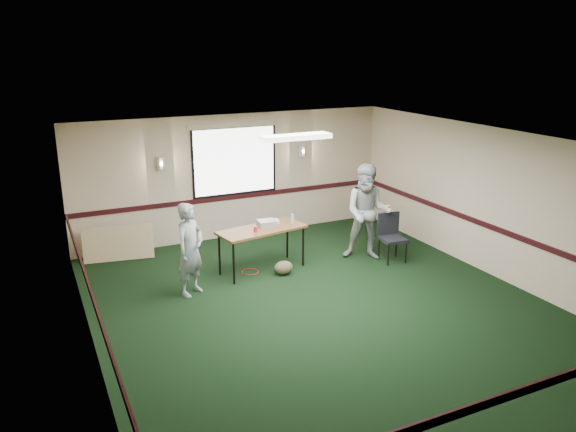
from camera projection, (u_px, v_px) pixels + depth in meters
name	position (u px, v px, depth m)	size (l,w,h in m)	color
ground	(322.00, 308.00, 9.10)	(8.00, 8.00, 0.00)	black
room_shell	(269.00, 185.00, 10.47)	(8.00, 8.02, 8.00)	tan
folding_table	(262.00, 232.00, 10.41)	(1.74, 0.93, 0.83)	#4F3416
projector	(267.00, 223.00, 10.53)	(0.33, 0.27, 0.11)	gray
game_console	(273.00, 221.00, 10.73)	(0.22, 0.17, 0.05)	silver
red_cup	(256.00, 229.00, 10.18)	(0.07, 0.07, 0.11)	red
water_bottle	(292.00, 219.00, 10.67)	(0.05, 0.05, 0.18)	#86B2DB
duffel_bag	(283.00, 268.00, 10.40)	(0.36, 0.27, 0.26)	#464628
cable_coil	(250.00, 272.00, 10.52)	(0.32, 0.32, 0.02)	red
folded_table	(118.00, 243.00, 11.04)	(1.34, 0.06, 0.69)	tan
conference_chair	(391.00, 233.00, 11.00)	(0.51, 0.53, 0.94)	black
person_left	(190.00, 249.00, 9.40)	(0.59, 0.38, 1.61)	#39507F
person_right	(368.00, 212.00, 10.95)	(0.93, 0.72, 1.91)	#7497B5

